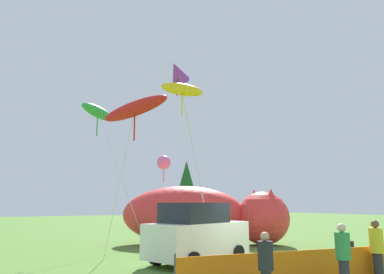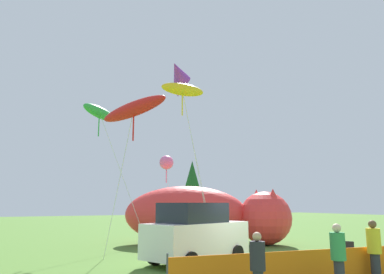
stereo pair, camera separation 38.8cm
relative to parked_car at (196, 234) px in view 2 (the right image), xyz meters
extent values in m
plane|color=#4C752D|center=(1.56, -1.30, -1.10)|extent=(120.00, 120.00, 0.00)
cube|color=white|center=(0.05, 0.02, -0.21)|extent=(4.66, 3.13, 1.25)
cube|color=#1E232D|center=(-0.16, -0.06, 0.79)|extent=(2.79, 2.35, 0.75)
cylinder|color=black|center=(1.01, 1.29, -0.78)|extent=(0.68, 0.45, 0.63)
cylinder|color=black|center=(1.60, -0.37, -0.78)|extent=(0.68, 0.45, 0.63)
cylinder|color=black|center=(-1.51, 0.40, -0.78)|extent=(0.68, 0.45, 0.63)
cylinder|color=black|center=(-0.92, -1.26, -0.78)|extent=(0.68, 0.45, 0.63)
cube|color=black|center=(4.61, -3.04, -0.70)|extent=(0.68, 0.68, 0.03)
cube|color=black|center=(4.82, -2.92, -0.47)|extent=(0.26, 0.42, 0.45)
cylinder|color=#A5A5AD|center=(4.53, -3.33, -0.90)|extent=(0.02, 0.02, 0.40)
cylinder|color=#A5A5AD|center=(4.32, -2.96, -0.90)|extent=(0.02, 0.02, 0.40)
cylinder|color=#A5A5AD|center=(4.90, -3.12, -0.90)|extent=(0.02, 0.02, 0.40)
cylinder|color=#A5A5AD|center=(4.69, -2.75, -0.90)|extent=(0.02, 0.02, 0.40)
ellipsoid|color=red|center=(2.69, 6.18, 0.51)|extent=(7.53, 6.49, 3.21)
ellipsoid|color=yellow|center=(2.69, 6.18, -0.22)|extent=(5.01, 4.45, 1.44)
sphere|color=red|center=(6.37, 3.74, 0.34)|extent=(2.89, 2.89, 2.89)
cone|color=red|center=(6.37, 4.46, 1.50)|extent=(0.81, 0.81, 0.87)
cone|color=red|center=(6.37, 3.02, 1.50)|extent=(0.81, 0.81, 0.87)
cube|color=orange|center=(1.13, -5.14, -0.60)|extent=(8.82, 1.12, 0.99)
cylinder|color=#26262D|center=(-1.65, -5.91, -0.02)|extent=(0.35, 0.35, 0.63)
sphere|color=tan|center=(-1.65, -5.91, 0.40)|extent=(0.21, 0.21, 0.21)
cylinder|color=#2D2D38|center=(2.70, -5.63, -0.68)|extent=(0.26, 0.26, 0.84)
cylinder|color=yellow|center=(2.70, -5.63, 0.09)|extent=(0.38, 0.38, 0.70)
sphere|color=brown|center=(2.70, -5.63, 0.55)|extent=(0.23, 0.23, 0.23)
cylinder|color=#338C4C|center=(0.86, -5.96, 0.06)|extent=(0.38, 0.38, 0.68)
sphere|color=beige|center=(0.86, -5.96, 0.52)|extent=(0.22, 0.22, 0.22)
cylinder|color=silver|center=(2.11, 3.86, 3.43)|extent=(1.99, 0.33, 9.05)
cone|color=purple|center=(1.13, 4.02, 7.95)|extent=(1.77, 1.67, 1.45)
cylinder|color=purple|center=(1.13, 4.02, 7.25)|extent=(0.06, 0.06, 1.20)
cylinder|color=silver|center=(-2.53, 1.91, 1.89)|extent=(0.57, 1.72, 5.99)
ellipsoid|color=red|center=(-2.26, 1.07, 4.88)|extent=(2.31, 2.81, 1.26)
cylinder|color=red|center=(-2.26, 1.07, 4.18)|extent=(0.06, 0.06, 1.20)
cylinder|color=silver|center=(-0.87, 6.52, 2.42)|extent=(2.86, 0.23, 7.05)
ellipsoid|color=green|center=(-2.29, 6.63, 5.94)|extent=(2.27, 1.53, 1.10)
cylinder|color=green|center=(-2.29, 6.63, 5.24)|extent=(0.06, 0.06, 1.20)
cylinder|color=silver|center=(1.73, 2.99, 2.76)|extent=(1.95, 0.42, 7.71)
ellipsoid|color=yellow|center=(0.77, 2.80, 6.61)|extent=(2.20, 1.40, 0.94)
cylinder|color=yellow|center=(0.77, 2.80, 5.91)|extent=(0.06, 0.06, 1.20)
cylinder|color=silver|center=(2.65, 8.36, 1.32)|extent=(0.30, 1.55, 4.85)
sphere|color=pink|center=(2.79, 9.13, 3.75)|extent=(0.91, 0.91, 0.91)
cylinder|color=pink|center=(2.79, 9.13, 3.05)|extent=(0.06, 0.06, 1.20)
cylinder|color=brown|center=(16.13, 30.66, -0.17)|extent=(0.59, 0.59, 1.86)
cone|color=#1E5623|center=(16.13, 30.66, 3.74)|extent=(3.27, 3.27, 5.95)
camera|label=1|loc=(-7.38, -12.74, 1.14)|focal=35.00mm
camera|label=2|loc=(-7.04, -12.93, 1.14)|focal=35.00mm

